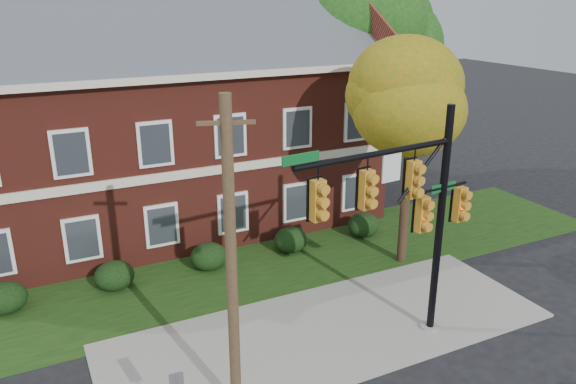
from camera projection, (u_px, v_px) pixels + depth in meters
name	position (u px, v px, depth m)	size (l,w,h in m)	color
ground	(346.00, 348.00, 16.65)	(120.00, 120.00, 0.00)	black
sidewalk	(329.00, 330.00, 17.48)	(14.00, 5.00, 0.08)	gray
grass_strip	(264.00, 265.00, 21.72)	(30.00, 6.00, 0.04)	#193811
apartment_building	(165.00, 115.00, 24.28)	(18.80, 8.80, 9.74)	maroon
hedge_far_left	(5.00, 298.00, 18.40)	(1.40, 1.26, 1.05)	black
hedge_left	(114.00, 276.00, 19.86)	(1.40, 1.26, 1.05)	black
hedge_center	(209.00, 256.00, 21.31)	(1.40, 1.26, 1.05)	black
hedge_right	(291.00, 240.00, 22.77)	(1.40, 1.26, 1.05)	black
hedge_far_right	(363.00, 225.00, 24.23)	(1.40, 1.26, 1.05)	black
tree_near_right	(421.00, 92.00, 19.88)	(4.50, 4.25, 8.58)	black
tree_right_rear	(375.00, 32.00, 28.67)	(6.30, 5.95, 10.62)	black
tree_far_rear	(147.00, 16.00, 30.19)	(6.84, 6.46, 11.52)	black
traffic_signal	(409.00, 206.00, 15.46)	(6.36, 0.89, 7.11)	gray
utility_pole	(231.00, 265.00, 12.84)	(1.21, 0.47, 8.02)	#463321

